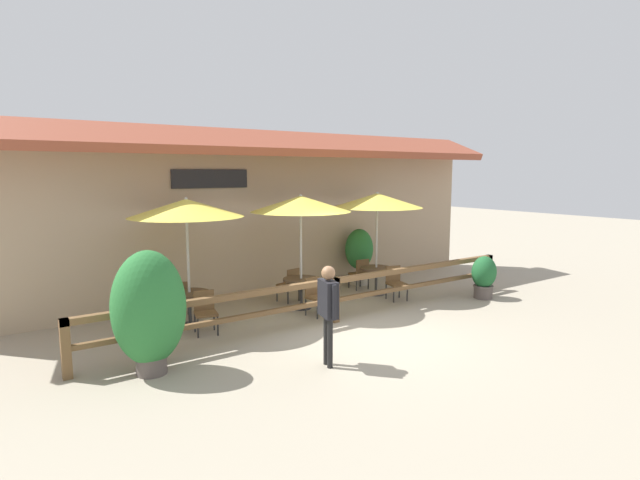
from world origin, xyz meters
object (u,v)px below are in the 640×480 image
at_px(chair_middle_streetside, 316,295).
at_px(chair_far_wallside, 360,272).
at_px(chair_near_streetside, 205,310).
at_px(chair_near_wallside, 180,298).
at_px(patio_umbrella_middle, 301,204).
at_px(patio_umbrella_far, 377,201).
at_px(patio_umbrella_near, 186,208).
at_px(dining_table_far, 376,273).
at_px(potted_plant_entrance_palm, 149,310).
at_px(chair_middle_wallside, 290,283).
at_px(potted_plant_broad_leaf, 484,276).
at_px(dining_table_middle, 301,284).
at_px(dining_table_near, 190,299).
at_px(pedestrian, 328,302).
at_px(chair_far_streetside, 395,281).
at_px(potted_plant_tall_tropical, 359,252).

xyz_separation_m(chair_middle_streetside, chair_far_wallside, (2.37, 1.35, 0.00)).
distance_m(chair_near_streetside, chair_near_wallside, 1.24).
height_order(chair_near_streetside, chair_middle_streetside, same).
height_order(patio_umbrella_middle, patio_umbrella_far, same).
relative_size(patio_umbrella_near, patio_umbrella_middle, 1.00).
bearing_deg(dining_table_far, potted_plant_entrance_palm, -163.40).
bearing_deg(chair_near_wallside, patio_umbrella_middle, 177.41).
relative_size(chair_middle_wallside, potted_plant_broad_leaf, 0.78).
bearing_deg(chair_near_streetside, chair_middle_wallside, 35.16).
height_order(dining_table_middle, chair_far_wallside, chair_far_wallside).
relative_size(chair_middle_wallside, chair_far_wallside, 1.00).
bearing_deg(chair_middle_streetside, dining_table_near, 153.78).
bearing_deg(pedestrian, chair_far_wallside, -30.32).
relative_size(chair_near_wallside, chair_far_wallside, 1.00).
height_order(chair_far_wallside, potted_plant_entrance_palm, potted_plant_entrance_palm).
bearing_deg(chair_far_wallside, dining_table_middle, 21.97).
distance_m(patio_umbrella_middle, potted_plant_broad_leaf, 5.01).
bearing_deg(chair_far_wallside, chair_far_streetside, 96.19).
bearing_deg(pedestrian, chair_near_wallside, 29.47).
height_order(chair_near_wallside, dining_table_middle, chair_near_wallside).
distance_m(chair_near_streetside, chair_middle_streetside, 2.50).
xyz_separation_m(chair_near_streetside, chair_far_wallside, (4.86, 1.14, 0.00)).
bearing_deg(dining_table_middle, patio_umbrella_far, 0.54).
bearing_deg(chair_far_wallside, dining_table_far, 93.64).
relative_size(chair_near_wallside, chair_middle_streetside, 1.00).
bearing_deg(chair_middle_wallside, chair_far_streetside, 136.54).
distance_m(dining_table_middle, chair_far_streetside, 2.46).
height_order(patio_umbrella_middle, chair_far_streetside, patio_umbrella_middle).
height_order(chair_near_wallside, chair_far_wallside, same).
bearing_deg(chair_middle_streetside, dining_table_middle, 78.89).
distance_m(patio_umbrella_middle, patio_umbrella_far, 2.32).
bearing_deg(potted_plant_entrance_palm, dining_table_far, 16.60).
relative_size(chair_far_streetside, potted_plant_tall_tropical, 0.53).
relative_size(dining_table_near, patio_umbrella_middle, 0.32).
bearing_deg(chair_near_wallside, dining_table_near, 103.66).
bearing_deg(potted_plant_broad_leaf, chair_far_wallside, 127.41).
relative_size(patio_umbrella_middle, dining_table_far, 3.14).
relative_size(chair_far_streetside, chair_far_wallside, 1.00).
bearing_deg(chair_near_wallside, chair_far_streetside, 178.16).
bearing_deg(chair_middle_wallside, dining_table_near, -3.61).
distance_m(dining_table_middle, potted_plant_broad_leaf, 4.65).
bearing_deg(potted_plant_entrance_palm, potted_plant_broad_leaf, 0.22).
bearing_deg(potted_plant_entrance_palm, patio_umbrella_middle, 24.98).
xyz_separation_m(chair_near_wallside, chair_middle_wallside, (2.69, -0.15, 0.00)).
bearing_deg(chair_far_wallside, patio_umbrella_near, 11.27).
xyz_separation_m(dining_table_middle, pedestrian, (-1.53, -3.20, 0.51)).
height_order(patio_umbrella_near, chair_far_wallside, patio_umbrella_near).
relative_size(chair_near_streetside, potted_plant_entrance_palm, 0.42).
xyz_separation_m(chair_far_streetside, potted_plant_tall_tropical, (0.33, 1.84, 0.45)).
bearing_deg(chair_middle_wallside, potted_plant_broad_leaf, 135.87).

